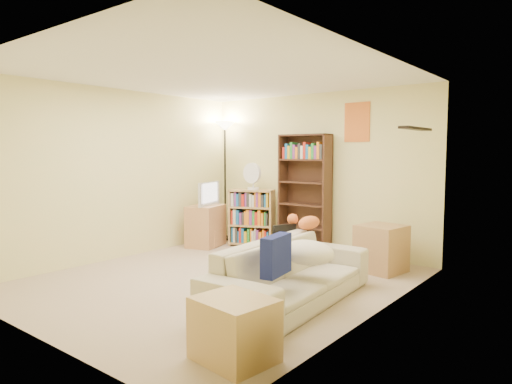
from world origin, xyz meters
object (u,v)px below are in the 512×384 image
side_table (381,248)px  desk_fan (252,176)px  end_cabinet (234,329)px  television (205,194)px  floor_lamp (225,146)px  mug (270,249)px  sofa (291,273)px  tv_stand (206,226)px  short_bookshelf (252,218)px  tabby_cat (306,222)px  tall_bookshelf (304,190)px  coffee_table (277,261)px  laptop (292,246)px

side_table → desk_fan: bearing=175.1°
end_cabinet → television: bearing=137.4°
floor_lamp → end_cabinet: (3.32, -3.57, -1.45)m
mug → desk_fan: 2.63m
sofa → tv_stand: tv_stand is taller
sofa → desk_fan: desk_fan is taller
short_bookshelf → floor_lamp: bearing=144.8°
tv_stand → floor_lamp: bearing=87.5°
sofa → tabby_cat: size_ratio=4.44×
tabby_cat → tv_stand: 2.55m
tv_stand → television: bearing=0.0°
tall_bookshelf → side_table: (1.46, -0.41, -0.67)m
floor_lamp → end_cabinet: 5.08m
coffee_table → laptop: (0.10, 0.15, 0.17)m
side_table → floor_lamp: bearing=172.5°
tv_stand → coffee_table: bearing=-42.5°
laptop → floor_lamp: size_ratio=0.18×
desk_fan → end_cabinet: size_ratio=0.78×
tv_stand → floor_lamp: size_ratio=0.32×
mug → tall_bookshelf: tall_bookshelf is taller
end_cabinet → tv_stand: bearing=137.4°
laptop → side_table: (0.60, 1.23, -0.16)m
tabby_cat → television: size_ratio=0.74×
laptop → television: (-2.38, 0.97, 0.42)m
tv_stand → tabby_cat: bearing=-32.7°
laptop → desk_fan: size_ratio=0.87×
tv_stand → television: 0.54m
laptop → mug: (-0.01, -0.42, 0.03)m
tall_bookshelf → desk_fan: bearing=-167.5°
end_cabinet → coffee_table: bearing=116.3°
tall_bookshelf → side_table: 1.66m
tv_stand → end_cabinet: 4.28m
television → side_table: size_ratio=1.11×
tabby_cat → side_table: tabby_cat is taller
coffee_table → tv_stand: bearing=173.1°
television → laptop: bearing=-128.4°
mug → tabby_cat: bearing=85.7°
coffee_table → desk_fan: (-1.64, 1.58, 0.89)m
sofa → tabby_cat: (-0.34, 0.82, 0.40)m
sofa → floor_lamp: floor_lamp is taller
tabby_cat → television: television is taller
coffee_table → desk_fan: bearing=155.4°
television → mug: bearing=-136.7°
side_table → sofa: bearing=-97.1°
television → side_table: television is taller
television → end_cabinet: television is taller
short_bookshelf → sofa: bearing=-65.7°
tabby_cat → coffee_table: size_ratio=0.44×
short_bookshelf → television: bearing=-161.7°
tall_bookshelf → tabby_cat: bearing=-58.1°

